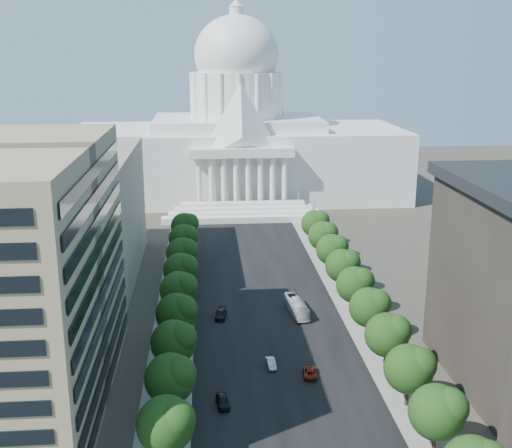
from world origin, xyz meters
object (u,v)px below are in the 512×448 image
object	(u,v)px
car_silver	(271,363)
city_bus	(297,307)
car_red	(310,372)
car_dark_a	(223,401)
car_dark_b	(221,314)

from	to	relation	value
car_silver	city_bus	distance (m)	23.77
car_red	car_dark_a	bearing A→B (deg)	35.62
car_dark_a	car_silver	size ratio (longest dim) A/B	1.13
car_silver	car_dark_a	bearing A→B (deg)	-129.99
car_red	car_dark_b	distance (m)	28.94
car_dark_a	car_silver	bearing A→B (deg)	45.87
car_silver	city_bus	bearing A→B (deg)	67.63
city_bus	car_silver	bearing A→B (deg)	-115.80
car_dark_a	car_red	size ratio (longest dim) A/B	0.94
car_dark_b	city_bus	distance (m)	15.77
car_dark_a	car_dark_b	distance (m)	33.49
car_dark_b	city_bus	xyz separation A→B (m)	(15.73, 0.80, 0.79)
car_silver	city_bus	xyz separation A→B (m)	(7.68, 22.48, 0.88)
car_red	car_dark_b	size ratio (longest dim) A/B	0.94
car_silver	car_red	bearing A→B (deg)	-33.15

